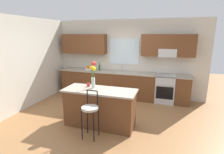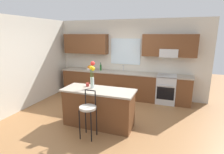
# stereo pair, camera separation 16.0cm
# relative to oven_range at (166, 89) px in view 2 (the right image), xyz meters

# --- Properties ---
(ground_plane) EXTENTS (14.00, 14.00, 0.00)m
(ground_plane) POSITION_rel_oven_range_xyz_m (-1.48, -1.68, -0.46)
(ground_plane) COLOR olive
(wall_left) EXTENTS (0.12, 4.60, 2.70)m
(wall_left) POSITION_rel_oven_range_xyz_m (-4.04, -1.38, 0.89)
(wall_left) COLOR beige
(wall_left) RESTS_ON ground
(back_wall_assembly) EXTENTS (5.60, 0.50, 2.70)m
(back_wall_assembly) POSITION_rel_oven_range_xyz_m (-1.45, 0.31, 1.05)
(back_wall_assembly) COLOR beige
(back_wall_assembly) RESTS_ON ground
(counter_run) EXTENTS (4.56, 0.64, 0.92)m
(counter_run) POSITION_rel_oven_range_xyz_m (-1.48, 0.02, 0.01)
(counter_run) COLOR brown
(counter_run) RESTS_ON ground
(sink_faucet) EXTENTS (0.02, 0.13, 0.23)m
(sink_faucet) POSITION_rel_oven_range_xyz_m (-1.50, 0.17, 0.60)
(sink_faucet) COLOR #B7BABC
(sink_faucet) RESTS_ON counter_run
(oven_range) EXTENTS (0.60, 0.64, 0.92)m
(oven_range) POSITION_rel_oven_range_xyz_m (0.00, 0.00, 0.00)
(oven_range) COLOR #B7BABC
(oven_range) RESTS_ON ground
(kitchen_island) EXTENTS (1.74, 0.70, 0.92)m
(kitchen_island) POSITION_rel_oven_range_xyz_m (-1.46, -2.11, 0.00)
(kitchen_island) COLOR brown
(kitchen_island) RESTS_ON ground
(bar_stool_near) EXTENTS (0.36, 0.36, 1.04)m
(bar_stool_near) POSITION_rel_oven_range_xyz_m (-1.46, -2.67, 0.18)
(bar_stool_near) COLOR black
(bar_stool_near) RESTS_ON ground
(flower_vase) EXTENTS (0.16, 0.18, 0.65)m
(flower_vase) POSITION_rel_oven_range_xyz_m (-1.65, -2.04, 0.84)
(flower_vase) COLOR silver
(flower_vase) RESTS_ON kitchen_island
(mug_ceramic) EXTENTS (0.08, 0.08, 0.09)m
(mug_ceramic) POSITION_rel_oven_range_xyz_m (-1.82, -1.97, 0.51)
(mug_ceramic) COLOR #A52D28
(mug_ceramic) RESTS_ON kitchen_island
(fruit_bowl_oranges) EXTENTS (0.24, 0.24, 0.16)m
(fruit_bowl_oranges) POSITION_rel_oven_range_xyz_m (-2.75, 0.03, 0.52)
(fruit_bowl_oranges) COLOR silver
(fruit_bowl_oranges) RESTS_ON counter_run
(bottle_olive_oil) EXTENTS (0.06, 0.06, 0.28)m
(bottle_olive_oil) POSITION_rel_oven_range_xyz_m (-2.31, 0.02, 0.57)
(bottle_olive_oil) COLOR #1E5923
(bottle_olive_oil) RESTS_ON counter_run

